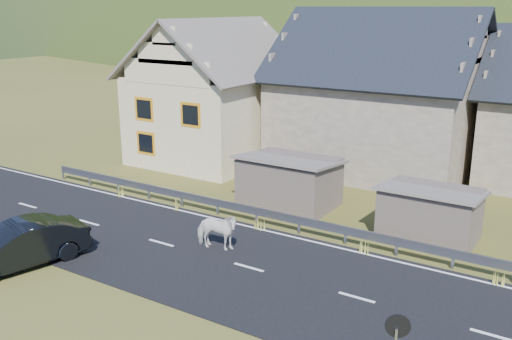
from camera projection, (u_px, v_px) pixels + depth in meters
The scene contains 12 objects.
ground at pixel (249, 268), 19.79m from camera, with size 160.00×160.00×0.00m, color #444719.
road at pixel (249, 268), 19.78m from camera, with size 60.00×7.00×0.04m, color black.
lane_markings at pixel (249, 267), 19.78m from camera, with size 60.00×6.60×0.01m, color silver.
guardrail at pixel (299, 221), 22.63m from camera, with size 28.10×0.09×0.75m.
shed_left at pixel (290, 182), 25.80m from camera, with size 4.30×3.30×2.40m, color #716256.
shed_right at pixel (430, 214), 22.09m from camera, with size 3.80×2.90×2.20m, color #716256.
house_cream at pixel (216, 84), 33.47m from camera, with size 7.80×9.80×8.30m.
house_stone_a at pixel (382, 85), 31.22m from camera, with size 10.80×9.80×8.90m.
conifer_patch at pixel (305, 18), 135.76m from camera, with size 76.00×50.00×28.00m, color black.
horse at pixel (216, 231), 21.06m from camera, with size 1.72×0.78×1.46m, color silver.
car at pixel (18, 246), 19.74m from camera, with size 1.66×4.76×1.57m, color black.
traffic_mirror at pixel (397, 337), 12.94m from camera, with size 0.55×0.28×2.10m.
Camera 1 is at (9.83, -15.17, 8.76)m, focal length 40.00 mm.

